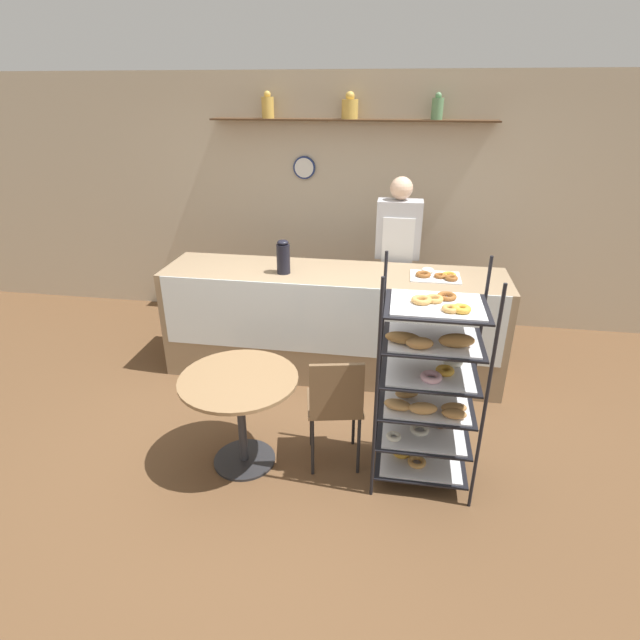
{
  "coord_description": "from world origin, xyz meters",
  "views": [
    {
      "loc": [
        0.57,
        -3.12,
        2.5
      ],
      "look_at": [
        0.0,
        0.39,
        0.86
      ],
      "focal_mm": 28.0,
      "sensor_mm": 36.0,
      "label": 1
    }
  ],
  "objects_px": {
    "cafe_table": "(240,399)",
    "coffee_carafe": "(283,257)",
    "donut_tray_counter": "(437,276)",
    "cafe_chair": "(335,401)",
    "person_worker": "(397,260)",
    "pastry_rack": "(428,386)"
  },
  "relations": [
    {
      "from": "person_worker",
      "to": "cafe_table",
      "type": "bearing_deg",
      "value": -116.97
    },
    {
      "from": "cafe_table",
      "to": "coffee_carafe",
      "type": "xyz_separation_m",
      "value": [
        0.02,
        1.33,
        0.62
      ]
    },
    {
      "from": "cafe_table",
      "to": "donut_tray_counter",
      "type": "relative_size",
      "value": 1.91
    },
    {
      "from": "pastry_rack",
      "to": "cafe_chair",
      "type": "xyz_separation_m",
      "value": [
        -0.61,
        0.01,
        -0.19
      ]
    },
    {
      "from": "cafe_table",
      "to": "cafe_chair",
      "type": "height_order",
      "value": "cafe_chair"
    },
    {
      "from": "cafe_table",
      "to": "coffee_carafe",
      "type": "relative_size",
      "value": 2.7
    },
    {
      "from": "cafe_chair",
      "to": "coffee_carafe",
      "type": "xyz_separation_m",
      "value": [
        -0.65,
        1.28,
        0.6
      ]
    },
    {
      "from": "pastry_rack",
      "to": "cafe_table",
      "type": "relative_size",
      "value": 1.9
    },
    {
      "from": "pastry_rack",
      "to": "donut_tray_counter",
      "type": "bearing_deg",
      "value": 86.05
    },
    {
      "from": "cafe_table",
      "to": "coffee_carafe",
      "type": "distance_m",
      "value": 1.47
    },
    {
      "from": "coffee_carafe",
      "to": "cafe_chair",
      "type": "bearing_deg",
      "value": -63.22
    },
    {
      "from": "pastry_rack",
      "to": "person_worker",
      "type": "bearing_deg",
      "value": 97.55
    },
    {
      "from": "person_worker",
      "to": "donut_tray_counter",
      "type": "relative_size",
      "value": 4.14
    },
    {
      "from": "donut_tray_counter",
      "to": "cafe_chair",
      "type": "bearing_deg",
      "value": -117.05
    },
    {
      "from": "cafe_table",
      "to": "donut_tray_counter",
      "type": "bearing_deg",
      "value": 46.24
    },
    {
      "from": "pastry_rack",
      "to": "donut_tray_counter",
      "type": "relative_size",
      "value": 3.65
    },
    {
      "from": "pastry_rack",
      "to": "cafe_chair",
      "type": "bearing_deg",
      "value": 178.79
    },
    {
      "from": "person_worker",
      "to": "cafe_table",
      "type": "distance_m",
      "value": 2.27
    },
    {
      "from": "person_worker",
      "to": "cafe_table",
      "type": "height_order",
      "value": "person_worker"
    },
    {
      "from": "coffee_carafe",
      "to": "person_worker",
      "type": "bearing_deg",
      "value": 33.52
    },
    {
      "from": "pastry_rack",
      "to": "donut_tray_counter",
      "type": "xyz_separation_m",
      "value": [
        0.1,
        1.39,
        0.28
      ]
    },
    {
      "from": "pastry_rack",
      "to": "coffee_carafe",
      "type": "relative_size",
      "value": 5.14
    }
  ]
}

